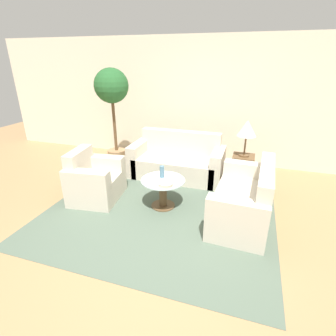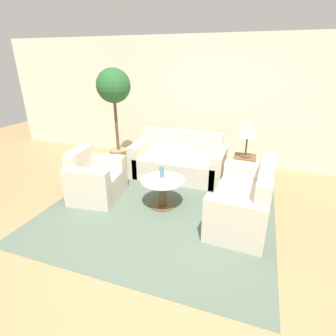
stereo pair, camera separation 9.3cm
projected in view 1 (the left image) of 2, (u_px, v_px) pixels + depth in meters
The scene contains 12 objects.
ground_plane at pixel (155, 236), 3.43m from camera, with size 14.00×14.00×0.00m, color #9E754C.
wall_back at pixel (203, 102), 5.55m from camera, with size 10.00×0.06×2.60m.
rug at pixel (163, 206), 4.12m from camera, with size 3.33×3.24×0.01m.
sofa_main at pixel (177, 162), 5.10m from camera, with size 1.77×0.78×0.85m.
armchair at pixel (94, 182), 4.27m from camera, with size 0.81×0.93×0.82m.
loveseat at pixel (247, 201), 3.70m from camera, with size 0.81×1.51×0.84m.
coffee_table at pixel (163, 189), 4.01m from camera, with size 0.67×0.67×0.46m.
side_table at pixel (242, 170), 4.72m from camera, with size 0.38×0.38×0.56m.
table_lamp at pixel (247, 129), 4.42m from camera, with size 0.33×0.33×0.63m.
potted_plant at pixel (112, 98), 5.08m from camera, with size 0.66×0.66×2.00m.
vase at pixel (162, 172), 4.00m from camera, with size 0.07×0.07×0.18m.
bowl at pixel (166, 184), 3.74m from camera, with size 0.21×0.21×0.05m.
Camera 1 is at (1.03, -2.63, 2.15)m, focal length 28.00 mm.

